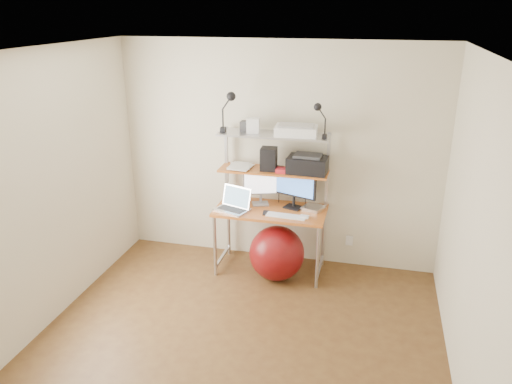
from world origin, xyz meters
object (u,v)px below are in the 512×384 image
laptop (234,205)px  monitor_black (294,185)px  monitor_silver (261,184)px  exercise_ball (277,253)px  printer (308,164)px

laptop → monitor_black: bearing=38.1°
monitor_silver → exercise_ball: (0.25, -0.29, -0.67)m
laptop → printer: size_ratio=0.98×
laptop → printer: bearing=35.5°
monitor_black → printer: printer is taller
monitor_black → exercise_ball: (-0.13, -0.28, -0.70)m
laptop → printer: 0.90m
printer → exercise_ball: (-0.26, -0.29, -0.94)m
monitor_black → exercise_ball: bearing=-94.7°
monitor_silver → exercise_ball: bearing=-68.9°
monitor_silver → monitor_black: bearing=-21.5°
monitor_silver → printer: size_ratio=1.01×
laptop → exercise_ball: 0.70m
monitor_silver → monitor_black: monitor_black is taller
printer → laptop: bearing=-161.2°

